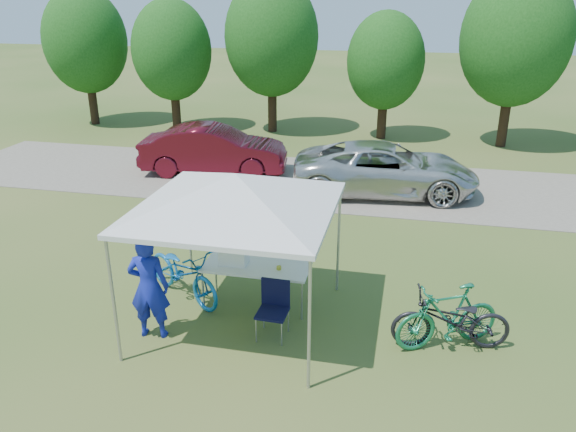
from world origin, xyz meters
The scene contains 14 objects.
ground centered at (0.00, 0.00, 0.00)m, with size 100.00×100.00×0.00m, color #2D5119.
gravel_strip centered at (0.00, 8.00, 0.01)m, with size 24.00×5.00×0.02m, color gray.
canopy centered at (0.00, 0.00, 2.65)m, with size 4.53×4.53×3.00m.
treeline centered at (-0.29, 14.05, 3.53)m, with size 24.89×4.28×6.30m.
folding_table centered at (0.13, 0.63, 0.75)m, with size 1.93×0.81×0.80m.
folding_chair centered at (0.67, -0.22, 0.57)m, with size 0.51×0.52×0.97m.
cooler centered at (-0.29, 0.63, 0.98)m, with size 0.51×0.35×0.37m.
ice_cream_cup centered at (0.56, 0.58, 0.83)m, with size 0.09×0.09×0.06m, color gold.
cyclist centered at (-1.31, -0.72, 0.92)m, with size 0.67×0.44×1.84m, color #141FA2.
bike_blue centered at (-1.28, 0.58, 0.54)m, with size 0.71×2.04×1.07m, color #1468B5.
bike_green centered at (3.49, 0.04, 0.55)m, with size 0.51×1.82×1.09m, color #1A764D.
bike_dark centered at (3.54, -0.01, 0.50)m, with size 0.66×1.90×1.00m, color black.
minivan centered at (2.05, 7.42, 0.74)m, with size 2.38×5.17×1.44m, color silver.
sedan centered at (-3.38, 8.22, 0.77)m, with size 1.59×4.57×1.50m, color #530D19.
Camera 1 is at (2.67, -8.11, 5.39)m, focal length 35.00 mm.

